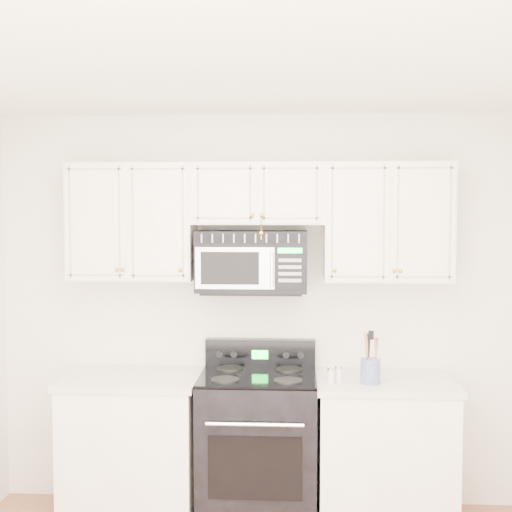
{
  "coord_description": "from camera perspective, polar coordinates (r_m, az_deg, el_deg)",
  "views": [
    {
      "loc": [
        0.26,
        -2.98,
        1.97
      ],
      "look_at": [
        0.0,
        1.3,
        1.69
      ],
      "focal_mm": 50.0,
      "sensor_mm": 36.0,
      "label": 1
    }
  ],
  "objects": [
    {
      "name": "shaker_pepper",
      "position": [
        4.43,
        6.63,
        -9.37
      ],
      "size": [
        0.04,
        0.04,
        0.1
      ],
      "color": "silver",
      "rests_on": "base_cabinet_right"
    },
    {
      "name": "room",
      "position": [
        3.07,
        -1.46,
        -8.96
      ],
      "size": [
        3.51,
        3.51,
        2.61
      ],
      "color": "brown",
      "rests_on": "ground"
    },
    {
      "name": "base_cabinet_left",
      "position": [
        4.8,
        -9.82,
        -15.13
      ],
      "size": [
        0.86,
        0.65,
        0.92
      ],
      "color": "beige",
      "rests_on": "ground"
    },
    {
      "name": "shaker_salt",
      "position": [
        4.4,
        6.01,
        -9.49
      ],
      "size": [
        0.04,
        0.04,
        0.1
      ],
      "color": "silver",
      "rests_on": "base_cabinet_right"
    },
    {
      "name": "range",
      "position": [
        4.68,
        0.16,
        -14.85
      ],
      "size": [
        0.73,
        0.67,
        1.11
      ],
      "color": "black",
      "rests_on": "ground"
    },
    {
      "name": "base_cabinet_right",
      "position": [
        4.72,
        10.23,
        -15.49
      ],
      "size": [
        0.86,
        0.65,
        0.92
      ],
      "color": "beige",
      "rests_on": "ground"
    },
    {
      "name": "microwave",
      "position": [
        4.57,
        -0.33,
        -0.4
      ],
      "size": [
        0.7,
        0.4,
        0.39
      ],
      "color": "black",
      "rests_on": "ground"
    },
    {
      "name": "utensil_crock",
      "position": [
        4.43,
        9.14,
        -8.97
      ],
      "size": [
        0.12,
        0.12,
        0.32
      ],
      "color": "slate",
      "rests_on": "base_cabinet_right"
    },
    {
      "name": "upper_cabinets",
      "position": [
        4.58,
        0.21,
        3.22
      ],
      "size": [
        2.44,
        0.37,
        0.75
      ],
      "color": "beige",
      "rests_on": "ground"
    }
  ]
}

